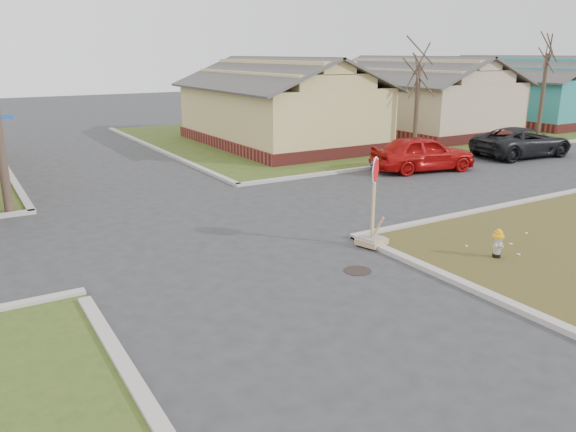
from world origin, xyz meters
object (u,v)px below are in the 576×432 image
stop_sign (372,226)px  red_sedan (423,153)px  fire_hydrant (498,242)px  dark_pickup (522,142)px

stop_sign → red_sedan: bearing=23.5°
fire_hydrant → red_sedan: 10.68m
stop_sign → dark_pickup: (14.59, 6.51, 0.15)m
fire_hydrant → stop_sign: (-2.01, 2.33, 0.10)m
red_sedan → dark_pickup: size_ratio=0.87×
fire_hydrant → dark_pickup: (12.59, 8.84, 0.26)m
dark_pickup → stop_sign: bearing=119.0°
stop_sign → dark_pickup: size_ratio=0.46×
stop_sign → dark_pickup: stop_sign is taller
fire_hydrant → stop_sign: size_ratio=0.31×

